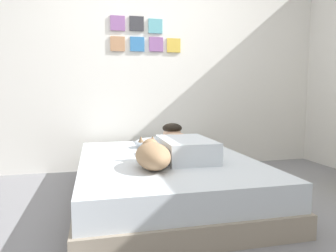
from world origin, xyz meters
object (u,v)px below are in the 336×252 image
at_px(cell_phone, 150,155).
at_px(pillow, 159,142).
at_px(coffee_cup, 170,145).
at_px(dog, 152,155).
at_px(person_lying, 182,145).
at_px(bed, 165,178).

bearing_deg(cell_phone, pillow, 67.67).
distance_m(coffee_cup, cell_phone, 0.37).
bearing_deg(cell_phone, dog, -97.79).
bearing_deg(person_lying, pillow, 102.28).
relative_size(bed, coffee_cup, 16.62).
distance_m(dog, cell_phone, 0.51).
distance_m(person_lying, dog, 0.51).
bearing_deg(coffee_cup, dog, -112.93).
xyz_separation_m(coffee_cup, cell_phone, (-0.25, -0.26, -0.03)).
bearing_deg(person_lying, bed, -172.38).
bearing_deg(coffee_cup, person_lying, -86.72).
relative_size(coffee_cup, cell_phone, 0.89).
bearing_deg(pillow, cell_phone, -112.33).
bearing_deg(bed, cell_phone, 129.81).
bearing_deg(cell_phone, coffee_cup, 46.14).
height_order(pillow, dog, dog).
relative_size(pillow, person_lying, 0.57).
xyz_separation_m(pillow, cell_phone, (-0.16, -0.40, -0.05)).
bearing_deg(person_lying, coffee_cup, 93.28).
xyz_separation_m(bed, dog, (-0.18, -0.36, 0.29)).
bearing_deg(bed, coffee_cup, 70.90).
relative_size(bed, cell_phone, 14.84).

